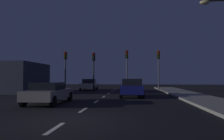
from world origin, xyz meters
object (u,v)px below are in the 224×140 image
at_px(traffic_signal_center_right, 127,63).
at_px(traffic_signal_far_left, 65,64).
at_px(car_adjacent_lane, 49,92).
at_px(traffic_signal_center_left, 94,64).
at_px(traffic_signal_far_right, 158,63).
at_px(car_stopped_ahead, 132,88).
at_px(car_oncoming_far, 89,84).

bearing_deg(traffic_signal_center_right, traffic_signal_far_left, -180.00).
bearing_deg(car_adjacent_lane, traffic_signal_center_left, 85.85).
bearing_deg(traffic_signal_far_right, traffic_signal_center_left, -180.00).
bearing_deg(traffic_signal_far_left, car_stopped_ahead, -35.63).
bearing_deg(traffic_signal_far_left, car_oncoming_far, 65.06).
bearing_deg(car_stopped_ahead, car_oncoming_far, 120.77).
relative_size(traffic_signal_far_right, car_adjacent_lane, 1.06).
relative_size(traffic_signal_center_left, traffic_signal_center_right, 0.95).
height_order(traffic_signal_center_left, traffic_signal_far_right, traffic_signal_far_right).
xyz_separation_m(traffic_signal_center_right, traffic_signal_far_right, (3.53, -0.00, -0.06)).
bearing_deg(traffic_signal_center_right, traffic_signal_center_left, -179.99).
relative_size(traffic_signal_center_left, car_oncoming_far, 1.08).
height_order(traffic_signal_center_right, car_oncoming_far, traffic_signal_center_right).
bearing_deg(traffic_signal_center_left, traffic_signal_center_right, 0.01).
bearing_deg(car_oncoming_far, traffic_signal_far_right, -25.67).
relative_size(traffic_signal_center_right, traffic_signal_far_right, 1.02).
xyz_separation_m(car_stopped_ahead, car_oncoming_far, (-5.81, 9.75, -0.03)).
xyz_separation_m(traffic_signal_center_left, car_oncoming_far, (-1.40, 4.19, -2.43)).
relative_size(traffic_signal_far_left, car_adjacent_lane, 1.07).
xyz_separation_m(traffic_signal_center_left, traffic_signal_center_right, (3.80, 0.00, 0.16)).
bearing_deg(traffic_signal_far_right, traffic_signal_far_left, 180.00).
xyz_separation_m(traffic_signal_center_right, car_stopped_ahead, (0.61, -5.56, -2.55)).
xyz_separation_m(traffic_signal_far_left, car_adjacent_lane, (2.56, -10.88, -2.60)).
height_order(traffic_signal_center_right, traffic_signal_far_right, traffic_signal_center_right).
relative_size(traffic_signal_center_right, car_oncoming_far, 1.13).
distance_m(traffic_signal_far_left, car_adjacent_lane, 11.48).
bearing_deg(traffic_signal_center_left, traffic_signal_far_left, 179.99).
bearing_deg(car_oncoming_far, car_stopped_ahead, -59.23).
height_order(traffic_signal_center_left, car_oncoming_far, traffic_signal_center_left).
distance_m(traffic_signal_far_right, car_stopped_ahead, 6.76).
bearing_deg(traffic_signal_far_left, car_adjacent_lane, -76.77).
distance_m(traffic_signal_center_left, traffic_signal_far_right, 7.33).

